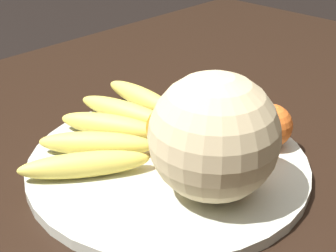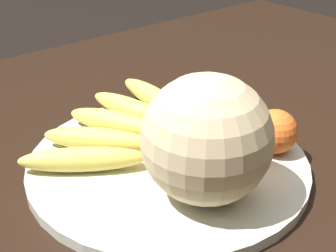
{
  "view_description": "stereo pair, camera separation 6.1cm",
  "coord_description": "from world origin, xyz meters",
  "px_view_note": "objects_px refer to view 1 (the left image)",
  "views": [
    {
      "loc": [
        -0.41,
        -0.4,
        1.12
      ],
      "look_at": [
        -0.03,
        -0.02,
        0.83
      ],
      "focal_mm": 50.0,
      "sensor_mm": 36.0,
      "label": 1
    },
    {
      "loc": [
        -0.37,
        -0.44,
        1.12
      ],
      "look_at": [
        -0.03,
        -0.02,
        0.83
      ],
      "focal_mm": 50.0,
      "sensor_mm": 36.0,
      "label": 2
    }
  ],
  "objects_px": {
    "kitchen_table": "(170,201)",
    "fruit_bowl": "(168,163)",
    "orange_front_left": "(234,111)",
    "orange_front_right": "(270,126)",
    "orange_back_left": "(176,112)",
    "melon": "(214,137)",
    "banana_bunch": "(114,127)",
    "orange_back_right": "(206,96)",
    "orange_mid_center": "(170,128)"
  },
  "relations": [
    {
      "from": "fruit_bowl",
      "to": "orange_front_left",
      "type": "xyz_separation_m",
      "value": [
        0.12,
        -0.02,
        0.04
      ]
    },
    {
      "from": "fruit_bowl",
      "to": "orange_mid_center",
      "type": "bearing_deg",
      "value": 38.94
    },
    {
      "from": "fruit_bowl",
      "to": "orange_back_left",
      "type": "height_order",
      "value": "orange_back_left"
    },
    {
      "from": "orange_back_left",
      "to": "orange_front_left",
      "type": "bearing_deg",
      "value": -50.67
    },
    {
      "from": "orange_mid_center",
      "to": "orange_back_right",
      "type": "relative_size",
      "value": 0.92
    },
    {
      "from": "orange_back_right",
      "to": "kitchen_table",
      "type": "bearing_deg",
      "value": -169.13
    },
    {
      "from": "orange_mid_center",
      "to": "melon",
      "type": "bearing_deg",
      "value": -108.94
    },
    {
      "from": "banana_bunch",
      "to": "orange_mid_center",
      "type": "height_order",
      "value": "orange_mid_center"
    },
    {
      "from": "fruit_bowl",
      "to": "orange_back_right",
      "type": "height_order",
      "value": "orange_back_right"
    },
    {
      "from": "orange_front_right",
      "to": "orange_mid_center",
      "type": "distance_m",
      "value": 0.14
    },
    {
      "from": "melon",
      "to": "banana_bunch",
      "type": "bearing_deg",
      "value": 89.17
    },
    {
      "from": "fruit_bowl",
      "to": "orange_front_left",
      "type": "distance_m",
      "value": 0.13
    },
    {
      "from": "fruit_bowl",
      "to": "melon",
      "type": "relative_size",
      "value": 2.48
    },
    {
      "from": "melon",
      "to": "banana_bunch",
      "type": "height_order",
      "value": "melon"
    },
    {
      "from": "fruit_bowl",
      "to": "orange_front_right",
      "type": "relative_size",
      "value": 6.15
    },
    {
      "from": "orange_front_left",
      "to": "orange_back_left",
      "type": "relative_size",
      "value": 1.19
    },
    {
      "from": "kitchen_table",
      "to": "melon",
      "type": "distance_m",
      "value": 0.22
    },
    {
      "from": "orange_front_right",
      "to": "orange_mid_center",
      "type": "height_order",
      "value": "orange_mid_center"
    },
    {
      "from": "banana_bunch",
      "to": "orange_back_left",
      "type": "xyz_separation_m",
      "value": [
        0.08,
        -0.05,
        0.01
      ]
    },
    {
      "from": "fruit_bowl",
      "to": "orange_mid_center",
      "type": "distance_m",
      "value": 0.05
    },
    {
      "from": "banana_bunch",
      "to": "orange_back_right",
      "type": "height_order",
      "value": "orange_back_right"
    },
    {
      "from": "fruit_bowl",
      "to": "melon",
      "type": "xyz_separation_m",
      "value": [
        -0.02,
        -0.09,
        0.08
      ]
    },
    {
      "from": "kitchen_table",
      "to": "banana_bunch",
      "type": "distance_m",
      "value": 0.15
    },
    {
      "from": "melon",
      "to": "fruit_bowl",
      "type": "bearing_deg",
      "value": 79.72
    },
    {
      "from": "orange_front_right",
      "to": "orange_back_left",
      "type": "xyz_separation_m",
      "value": [
        -0.06,
        0.12,
        -0.0
      ]
    },
    {
      "from": "orange_back_left",
      "to": "orange_back_right",
      "type": "relative_size",
      "value": 0.8
    },
    {
      "from": "orange_front_right",
      "to": "melon",
      "type": "bearing_deg",
      "value": -175.57
    },
    {
      "from": "orange_front_left",
      "to": "orange_mid_center",
      "type": "xyz_separation_m",
      "value": [
        -0.1,
        0.03,
        -0.0
      ]
    },
    {
      "from": "orange_front_left",
      "to": "orange_back_left",
      "type": "distance_m",
      "value": 0.09
    },
    {
      "from": "orange_back_right",
      "to": "fruit_bowl",
      "type": "bearing_deg",
      "value": -161.47
    },
    {
      "from": "kitchen_table",
      "to": "orange_mid_center",
      "type": "height_order",
      "value": "orange_mid_center"
    },
    {
      "from": "kitchen_table",
      "to": "fruit_bowl",
      "type": "relative_size",
      "value": 4.2
    },
    {
      "from": "orange_front_left",
      "to": "melon",
      "type": "bearing_deg",
      "value": -152.82
    },
    {
      "from": "banana_bunch",
      "to": "orange_mid_center",
      "type": "distance_m",
      "value": 0.09
    },
    {
      "from": "melon",
      "to": "orange_mid_center",
      "type": "bearing_deg",
      "value": 71.06
    },
    {
      "from": "banana_bunch",
      "to": "orange_front_right",
      "type": "xyz_separation_m",
      "value": [
        0.14,
        -0.17,
        0.01
      ]
    },
    {
      "from": "orange_front_right",
      "to": "orange_back_right",
      "type": "height_order",
      "value": "orange_back_right"
    },
    {
      "from": "kitchen_table",
      "to": "melon",
      "type": "xyz_separation_m",
      "value": [
        -0.05,
        -0.11,
        0.18
      ]
    },
    {
      "from": "orange_back_left",
      "to": "orange_back_right",
      "type": "distance_m",
      "value": 0.06
    },
    {
      "from": "banana_bunch",
      "to": "orange_front_left",
      "type": "xyz_separation_m",
      "value": [
        0.13,
        -0.11,
        0.02
      ]
    },
    {
      "from": "melon",
      "to": "orange_mid_center",
      "type": "distance_m",
      "value": 0.12
    },
    {
      "from": "kitchen_table",
      "to": "orange_front_right",
      "type": "height_order",
      "value": "orange_front_right"
    },
    {
      "from": "orange_front_left",
      "to": "banana_bunch",
      "type": "bearing_deg",
      "value": 139.37
    },
    {
      "from": "orange_back_right",
      "to": "orange_mid_center",
      "type": "bearing_deg",
      "value": -165.96
    },
    {
      "from": "kitchen_table",
      "to": "fruit_bowl",
      "type": "bearing_deg",
      "value": -140.87
    },
    {
      "from": "kitchen_table",
      "to": "fruit_bowl",
      "type": "height_order",
      "value": "fruit_bowl"
    },
    {
      "from": "orange_mid_center",
      "to": "orange_front_left",
      "type": "bearing_deg",
      "value": -18.94
    },
    {
      "from": "orange_back_left",
      "to": "fruit_bowl",
      "type": "bearing_deg",
      "value": -144.4
    },
    {
      "from": "fruit_bowl",
      "to": "banana_bunch",
      "type": "relative_size",
      "value": 1.34
    },
    {
      "from": "fruit_bowl",
      "to": "orange_front_right",
      "type": "xyz_separation_m",
      "value": [
        0.12,
        -0.08,
        0.04
      ]
    }
  ]
}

